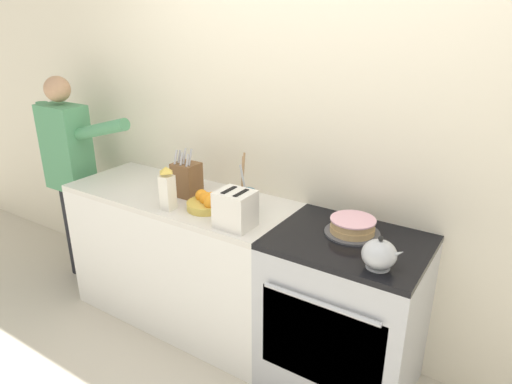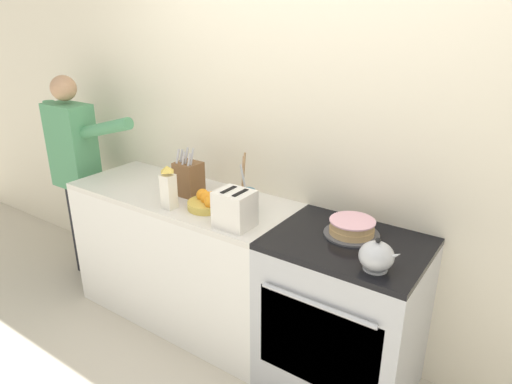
{
  "view_description": "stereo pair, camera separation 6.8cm",
  "coord_description": "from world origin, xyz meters",
  "px_view_note": "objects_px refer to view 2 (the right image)",
  "views": [
    {
      "loc": [
        1.07,
        -1.63,
        1.92
      ],
      "look_at": [
        -0.16,
        0.27,
        1.03
      ],
      "focal_mm": 32.0,
      "sensor_mm": 36.0,
      "label": 1
    },
    {
      "loc": [
        1.13,
        -1.6,
        1.92
      ],
      "look_at": [
        -0.16,
        0.27,
        1.03
      ],
      "focal_mm": 32.0,
      "sensor_mm": 36.0,
      "label": 2
    }
  ],
  "objects_px": {
    "utensil_crock": "(246,199)",
    "person_baker": "(76,163)",
    "knife_block": "(189,178)",
    "milk_carton": "(169,188)",
    "toaster": "(235,209)",
    "tea_kettle": "(377,256)",
    "fruit_bowl": "(207,202)",
    "layer_cake": "(352,228)",
    "stove_range": "(342,316)"
  },
  "relations": [
    {
      "from": "layer_cake",
      "to": "utensil_crock",
      "type": "bearing_deg",
      "value": -173.44
    },
    {
      "from": "milk_carton",
      "to": "tea_kettle",
      "type": "bearing_deg",
      "value": 1.17
    },
    {
      "from": "tea_kettle",
      "to": "fruit_bowl",
      "type": "xyz_separation_m",
      "value": [
        -1.03,
        0.09,
        -0.02
      ]
    },
    {
      "from": "toaster",
      "to": "person_baker",
      "type": "distance_m",
      "value": 1.56
    },
    {
      "from": "utensil_crock",
      "to": "person_baker",
      "type": "relative_size",
      "value": 0.22
    },
    {
      "from": "tea_kettle",
      "to": "milk_carton",
      "type": "bearing_deg",
      "value": -178.83
    },
    {
      "from": "stove_range",
      "to": "milk_carton",
      "type": "height_order",
      "value": "milk_carton"
    },
    {
      "from": "knife_block",
      "to": "person_baker",
      "type": "distance_m",
      "value": 1.06
    },
    {
      "from": "toaster",
      "to": "knife_block",
      "type": "bearing_deg",
      "value": 158.52
    },
    {
      "from": "tea_kettle",
      "to": "person_baker",
      "type": "xyz_separation_m",
      "value": [
        -2.32,
        0.14,
        -0.04
      ]
    },
    {
      "from": "layer_cake",
      "to": "milk_carton",
      "type": "xyz_separation_m",
      "value": [
        -0.99,
        -0.27,
        0.08
      ]
    },
    {
      "from": "knife_block",
      "to": "milk_carton",
      "type": "distance_m",
      "value": 0.23
    },
    {
      "from": "tea_kettle",
      "to": "milk_carton",
      "type": "relative_size",
      "value": 0.73
    },
    {
      "from": "tea_kettle",
      "to": "fruit_bowl",
      "type": "distance_m",
      "value": 1.04
    },
    {
      "from": "layer_cake",
      "to": "tea_kettle",
      "type": "height_order",
      "value": "tea_kettle"
    },
    {
      "from": "stove_range",
      "to": "utensil_crock",
      "type": "distance_m",
      "value": 0.8
    },
    {
      "from": "stove_range",
      "to": "knife_block",
      "type": "xyz_separation_m",
      "value": [
        -1.06,
        0.02,
        0.55
      ]
    },
    {
      "from": "tea_kettle",
      "to": "utensil_crock",
      "type": "bearing_deg",
      "value": 167.64
    },
    {
      "from": "toaster",
      "to": "fruit_bowl",
      "type": "bearing_deg",
      "value": 160.56
    },
    {
      "from": "person_baker",
      "to": "fruit_bowl",
      "type": "bearing_deg",
      "value": -7.18
    },
    {
      "from": "layer_cake",
      "to": "milk_carton",
      "type": "relative_size",
      "value": 1.1
    },
    {
      "from": "milk_carton",
      "to": "person_baker",
      "type": "distance_m",
      "value": 1.12
    },
    {
      "from": "layer_cake",
      "to": "tea_kettle",
      "type": "bearing_deg",
      "value": -48.44
    },
    {
      "from": "stove_range",
      "to": "tea_kettle",
      "type": "height_order",
      "value": "tea_kettle"
    },
    {
      "from": "toaster",
      "to": "layer_cake",
      "type": "bearing_deg",
      "value": 24.69
    },
    {
      "from": "layer_cake",
      "to": "milk_carton",
      "type": "height_order",
      "value": "milk_carton"
    },
    {
      "from": "knife_block",
      "to": "toaster",
      "type": "relative_size",
      "value": 1.48
    },
    {
      "from": "tea_kettle",
      "to": "milk_carton",
      "type": "xyz_separation_m",
      "value": [
        -1.22,
        -0.02,
        0.06
      ]
    },
    {
      "from": "stove_range",
      "to": "person_baker",
      "type": "height_order",
      "value": "person_baker"
    },
    {
      "from": "person_baker",
      "to": "tea_kettle",
      "type": "bearing_deg",
      "value": -8.63
    },
    {
      "from": "fruit_bowl",
      "to": "milk_carton",
      "type": "xyz_separation_m",
      "value": [
        -0.18,
        -0.12,
        0.08
      ]
    },
    {
      "from": "knife_block",
      "to": "layer_cake",
      "type": "bearing_deg",
      "value": 3.0
    },
    {
      "from": "utensil_crock",
      "to": "milk_carton",
      "type": "xyz_separation_m",
      "value": [
        -0.39,
        -0.21,
        0.05
      ]
    },
    {
      "from": "tea_kettle",
      "to": "knife_block",
      "type": "relative_size",
      "value": 0.62
    },
    {
      "from": "utensil_crock",
      "to": "toaster",
      "type": "height_order",
      "value": "utensil_crock"
    },
    {
      "from": "utensil_crock",
      "to": "person_baker",
      "type": "bearing_deg",
      "value": -178.33
    },
    {
      "from": "stove_range",
      "to": "toaster",
      "type": "bearing_deg",
      "value": -162.56
    },
    {
      "from": "tea_kettle",
      "to": "fruit_bowl",
      "type": "bearing_deg",
      "value": 174.83
    },
    {
      "from": "stove_range",
      "to": "fruit_bowl",
      "type": "bearing_deg",
      "value": -174.36
    },
    {
      "from": "knife_block",
      "to": "person_baker",
      "type": "bearing_deg",
      "value": -176.84
    },
    {
      "from": "utensil_crock",
      "to": "toaster",
      "type": "bearing_deg",
      "value": -72.55
    },
    {
      "from": "tea_kettle",
      "to": "person_baker",
      "type": "relative_size",
      "value": 0.12
    },
    {
      "from": "stove_range",
      "to": "toaster",
      "type": "xyz_separation_m",
      "value": [
        -0.56,
        -0.18,
        0.54
      ]
    },
    {
      "from": "person_baker",
      "to": "knife_block",
      "type": "bearing_deg",
      "value": -2.1
    },
    {
      "from": "tea_kettle",
      "to": "fruit_bowl",
      "type": "height_order",
      "value": "tea_kettle"
    },
    {
      "from": "fruit_bowl",
      "to": "knife_block",
      "type": "bearing_deg",
      "value": 156.23
    },
    {
      "from": "layer_cake",
      "to": "milk_carton",
      "type": "distance_m",
      "value": 1.03
    },
    {
      "from": "fruit_bowl",
      "to": "person_baker",
      "type": "distance_m",
      "value": 1.29
    },
    {
      "from": "tea_kettle",
      "to": "knife_block",
      "type": "bearing_deg",
      "value": 171.23
    },
    {
      "from": "stove_range",
      "to": "milk_carton",
      "type": "relative_size",
      "value": 3.46
    }
  ]
}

